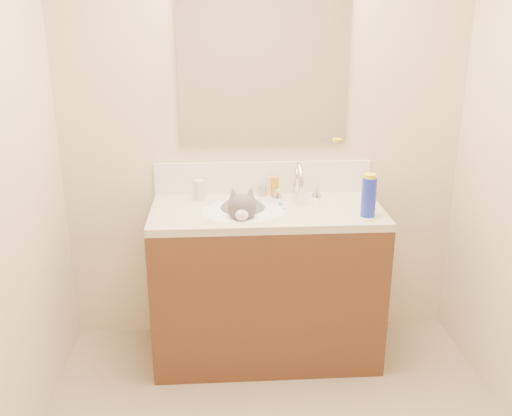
{
  "coord_description": "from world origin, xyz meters",
  "views": [
    {
      "loc": [
        -0.24,
        -1.8,
        1.83
      ],
      "look_at": [
        -0.06,
        0.92,
        0.88
      ],
      "focal_mm": 40.0,
      "sensor_mm": 36.0,
      "label": 1
    }
  ],
  "objects": [
    {
      "name": "room_shell",
      "position": [
        0.0,
        0.0,
        1.49
      ],
      "size": [
        2.24,
        2.54,
        2.52
      ],
      "color": "beige",
      "rests_on": "ground"
    },
    {
      "name": "vanity_cabinet",
      "position": [
        0.0,
        0.97,
        0.41
      ],
      "size": [
        1.2,
        0.55,
        0.82
      ],
      "primitive_type": "cube",
      "color": "#4F2C1B",
      "rests_on": "ground"
    },
    {
      "name": "counter_slab",
      "position": [
        0.0,
        0.97,
        0.84
      ],
      "size": [
        1.2,
        0.55,
        0.04
      ],
      "primitive_type": "cube",
      "color": "beige",
      "rests_on": "vanity_cabinet"
    },
    {
      "name": "basin",
      "position": [
        -0.12,
        0.94,
        0.79
      ],
      "size": [
        0.45,
        0.36,
        0.14
      ],
      "primitive_type": "ellipsoid",
      "color": "white",
      "rests_on": "vanity_cabinet"
    },
    {
      "name": "faucet",
      "position": [
        0.18,
        1.11,
        0.95
      ],
      "size": [
        0.28,
        0.2,
        0.21
      ],
      "color": "silver",
      "rests_on": "counter_slab"
    },
    {
      "name": "cat",
      "position": [
        -0.13,
        0.97,
        0.83
      ],
      "size": [
        0.31,
        0.39,
        0.31
      ],
      "rotation": [
        0.0,
        0.0,
        -0.06
      ],
      "color": "#4F4D4F",
      "rests_on": "basin"
    },
    {
      "name": "backsplash",
      "position": [
        0.0,
        1.24,
        0.95
      ],
      "size": [
        1.2,
        0.02,
        0.18
      ],
      "primitive_type": "cube",
      "color": "white",
      "rests_on": "counter_slab"
    },
    {
      "name": "mirror",
      "position": [
        0.0,
        1.24,
        1.54
      ],
      "size": [
        0.9,
        0.02,
        0.8
      ],
      "primitive_type": "cube",
      "color": "white",
      "rests_on": "room_shell"
    },
    {
      "name": "pill_bottle",
      "position": [
        -0.35,
        1.14,
        0.91
      ],
      "size": [
        0.08,
        0.08,
        0.11
      ],
      "primitive_type": "cylinder",
      "rotation": [
        0.0,
        0.0,
        0.41
      ],
      "color": "silver",
      "rests_on": "counter_slab"
    },
    {
      "name": "pill_label",
      "position": [
        -0.35,
        1.14,
        0.9
      ],
      "size": [
        0.07,
        0.07,
        0.04
      ],
      "primitive_type": "cylinder",
      "rotation": [
        0.0,
        0.0,
        0.41
      ],
      "color": "#F44D28",
      "rests_on": "pill_bottle"
    },
    {
      "name": "silver_jar",
      "position": [
        -0.01,
        1.19,
        0.89
      ],
      "size": [
        0.06,
        0.06,
        0.06
      ],
      "primitive_type": "cylinder",
      "rotation": [
        0.0,
        0.0,
        0.4
      ],
      "color": "#B7B7BC",
      "rests_on": "counter_slab"
    },
    {
      "name": "amber_bottle",
      "position": [
        0.06,
        1.18,
        0.91
      ],
      "size": [
        0.04,
        0.04,
        0.11
      ],
      "primitive_type": "cylinder",
      "rotation": [
        0.0,
        0.0,
        -0.02
      ],
      "color": "orange",
      "rests_on": "counter_slab"
    },
    {
      "name": "toothbrush",
      "position": [
        0.08,
        1.01,
        0.86
      ],
      "size": [
        0.03,
        0.13,
        0.01
      ],
      "primitive_type": "cube",
      "rotation": [
        0.0,
        0.0,
        0.17
      ],
      "color": "silver",
      "rests_on": "counter_slab"
    },
    {
      "name": "toothbrush_head",
      "position": [
        0.08,
        1.01,
        0.87
      ],
      "size": [
        0.02,
        0.03,
        0.01
      ],
      "primitive_type": "cube",
      "rotation": [
        0.0,
        0.0,
        0.17
      ],
      "color": "#65B0D8",
      "rests_on": "counter_slab"
    },
    {
      "name": "spray_can",
      "position": [
        0.49,
        0.83,
        0.96
      ],
      "size": [
        0.09,
        0.09,
        0.2
      ],
      "primitive_type": "cylinder",
      "rotation": [
        0.0,
        0.0,
        -0.33
      ],
      "color": "#1B2DBD",
      "rests_on": "counter_slab"
    },
    {
      "name": "spray_cap",
      "position": [
        0.49,
        0.83,
        1.06
      ],
      "size": [
        0.08,
        0.08,
        0.04
      ],
      "primitive_type": "cylinder",
      "rotation": [
        0.0,
        0.0,
        -0.33
      ],
      "color": "yellow",
      "rests_on": "spray_can"
    }
  ]
}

